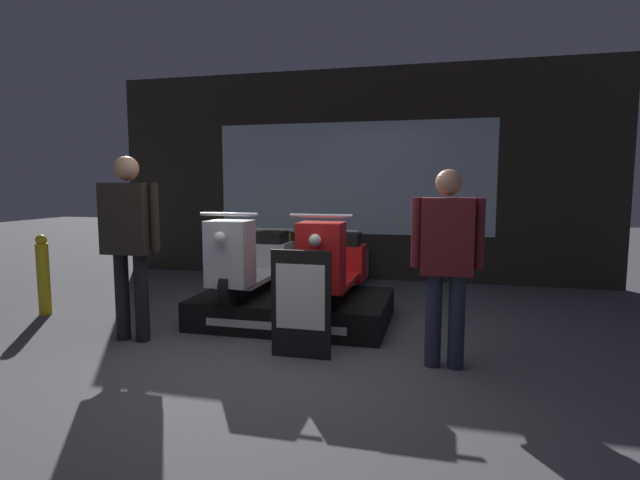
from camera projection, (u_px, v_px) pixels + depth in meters
name	position (u px, v px, depth m)	size (l,w,h in m)	color
ground_plane	(264.00, 364.00, 4.08)	(30.00, 30.00, 0.00)	#4C4C51
shop_wall_back	(352.00, 175.00, 7.67)	(7.72, 0.09, 3.20)	#28231E
display_platform	(294.00, 308.00, 5.31)	(2.00, 1.28, 0.30)	black
scooter_display_left	(253.00, 259.00, 5.34)	(0.58, 1.68, 0.90)	black
scooter_display_right	(335.00, 262.00, 5.13)	(0.58, 1.68, 0.90)	black
scooter_backrow_0	(286.00, 262.00, 7.05)	(0.58, 1.68, 0.90)	black
scooter_backrow_1	(345.00, 264.00, 6.85)	(0.58, 1.68, 0.90)	black
person_left_browsing	(129.00, 232.00, 4.61)	(0.62, 0.26, 1.72)	black
person_right_browsing	(447.00, 254.00, 3.93)	(0.56, 0.22, 1.59)	#232838
price_sign_board	(301.00, 304.00, 4.19)	(0.52, 0.04, 0.92)	black
street_bollard	(43.00, 275.00, 5.60)	(0.13, 0.13, 0.91)	gold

